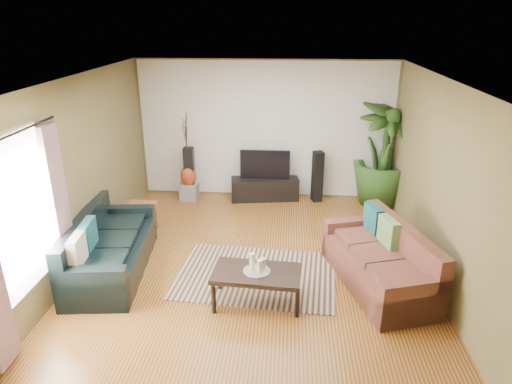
# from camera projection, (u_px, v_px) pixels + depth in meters

# --- Properties ---
(floor) EXTENTS (5.50, 5.50, 0.00)m
(floor) POSITION_uv_depth(u_px,v_px,m) (255.00, 262.00, 6.85)
(floor) COLOR olive
(floor) RESTS_ON ground
(ceiling) EXTENTS (5.50, 5.50, 0.00)m
(ceiling) POSITION_uv_depth(u_px,v_px,m) (255.00, 78.00, 5.86)
(ceiling) COLOR white
(ceiling) RESTS_ON ground
(wall_back) EXTENTS (5.00, 0.00, 5.00)m
(wall_back) POSITION_uv_depth(u_px,v_px,m) (266.00, 130.00, 8.91)
(wall_back) COLOR olive
(wall_back) RESTS_ON ground
(wall_front) EXTENTS (5.00, 0.00, 5.00)m
(wall_front) POSITION_uv_depth(u_px,v_px,m) (230.00, 287.00, 3.80)
(wall_front) COLOR olive
(wall_front) RESTS_ON ground
(wall_left) EXTENTS (0.00, 5.50, 5.50)m
(wall_left) POSITION_uv_depth(u_px,v_px,m) (81.00, 173.00, 6.53)
(wall_left) COLOR olive
(wall_left) RESTS_ON ground
(wall_right) EXTENTS (0.00, 5.50, 5.50)m
(wall_right) POSITION_uv_depth(u_px,v_px,m) (438.00, 182.00, 6.18)
(wall_right) COLOR olive
(wall_right) RESTS_ON ground
(backwall_panel) EXTENTS (4.90, 0.00, 4.90)m
(backwall_panel) POSITION_uv_depth(u_px,v_px,m) (266.00, 130.00, 8.90)
(backwall_panel) COLOR white
(backwall_panel) RESTS_ON ground
(window_pane) EXTENTS (0.00, 1.80, 1.80)m
(window_pane) POSITION_uv_depth(u_px,v_px,m) (20.00, 216.00, 5.02)
(window_pane) COLOR white
(window_pane) RESTS_ON ground
(curtain_far) EXTENTS (0.08, 0.35, 2.20)m
(curtain_far) POSITION_uv_depth(u_px,v_px,m) (60.00, 210.00, 5.81)
(curtain_far) COLOR gray
(curtain_far) RESTS_ON ground
(curtain_rod) EXTENTS (0.03, 1.90, 0.03)m
(curtain_rod) POSITION_uv_depth(u_px,v_px,m) (8.00, 136.00, 4.69)
(curtain_rod) COLOR black
(curtain_rod) RESTS_ON ground
(sofa_left) EXTENTS (1.11, 2.16, 0.85)m
(sofa_left) POSITION_uv_depth(u_px,v_px,m) (111.00, 244.00, 6.47)
(sofa_left) COLOR black
(sofa_left) RESTS_ON floor
(sofa_right) EXTENTS (1.39, 2.09, 0.85)m
(sofa_right) POSITION_uv_depth(u_px,v_px,m) (379.00, 257.00, 6.12)
(sofa_right) COLOR brown
(sofa_right) RESTS_ON floor
(area_rug) EXTENTS (2.34, 1.75, 0.01)m
(area_rug) POSITION_uv_depth(u_px,v_px,m) (256.00, 275.00, 6.49)
(area_rug) COLOR tan
(area_rug) RESTS_ON floor
(coffee_table) EXTENTS (1.15, 0.69, 0.45)m
(coffee_table) POSITION_uv_depth(u_px,v_px,m) (257.00, 287.00, 5.81)
(coffee_table) COLOR black
(coffee_table) RESTS_ON floor
(candle_tray) EXTENTS (0.34, 0.34, 0.02)m
(candle_tray) POSITION_uv_depth(u_px,v_px,m) (257.00, 271.00, 5.73)
(candle_tray) COLOR gray
(candle_tray) RESTS_ON coffee_table
(candle_tall) EXTENTS (0.07, 0.07, 0.22)m
(candle_tall) POSITION_uv_depth(u_px,v_px,m) (252.00, 261.00, 5.72)
(candle_tall) COLOR white
(candle_tall) RESTS_ON candle_tray
(candle_mid) EXTENTS (0.07, 0.07, 0.17)m
(candle_mid) POSITION_uv_depth(u_px,v_px,m) (260.00, 266.00, 5.65)
(candle_mid) COLOR beige
(candle_mid) RESTS_ON candle_tray
(candle_short) EXTENTS (0.07, 0.07, 0.14)m
(candle_short) POSITION_uv_depth(u_px,v_px,m) (263.00, 263.00, 5.75)
(candle_short) COLOR beige
(candle_short) RESTS_ON candle_tray
(tv_stand) EXTENTS (1.37, 0.59, 0.44)m
(tv_stand) POSITION_uv_depth(u_px,v_px,m) (265.00, 189.00, 9.09)
(tv_stand) COLOR black
(tv_stand) RESTS_ON floor
(television) EXTENTS (0.97, 0.05, 0.57)m
(television) POSITION_uv_depth(u_px,v_px,m) (265.00, 164.00, 8.90)
(television) COLOR black
(television) RESTS_ON tv_stand
(speaker_left) EXTENTS (0.20, 0.22, 1.06)m
(speaker_left) POSITION_uv_depth(u_px,v_px,m) (189.00, 174.00, 8.99)
(speaker_left) COLOR black
(speaker_left) RESTS_ON floor
(speaker_right) EXTENTS (0.23, 0.25, 1.01)m
(speaker_right) POSITION_uv_depth(u_px,v_px,m) (317.00, 177.00, 8.91)
(speaker_right) COLOR black
(speaker_right) RESTS_ON floor
(potted_plant) EXTENTS (1.52, 1.52, 2.01)m
(potted_plant) POSITION_uv_depth(u_px,v_px,m) (383.00, 153.00, 8.65)
(potted_plant) COLOR #234717
(potted_plant) RESTS_ON floor
(plant_pot) EXTENTS (0.37, 0.37, 0.29)m
(plant_pot) POSITION_uv_depth(u_px,v_px,m) (379.00, 195.00, 8.96)
(plant_pot) COLOR black
(plant_pot) RESTS_ON floor
(pedestal) EXTENTS (0.34, 0.34, 0.34)m
(pedestal) POSITION_uv_depth(u_px,v_px,m) (189.00, 191.00, 9.10)
(pedestal) COLOR gray
(pedestal) RESTS_ON floor
(vase) EXTENTS (0.31, 0.31, 0.43)m
(vase) POSITION_uv_depth(u_px,v_px,m) (188.00, 176.00, 8.98)
(vase) COLOR #92371A
(vase) RESTS_ON pedestal
(side_table) EXTENTS (0.53, 0.53, 0.52)m
(side_table) POSITION_uv_depth(u_px,v_px,m) (140.00, 220.00, 7.63)
(side_table) COLOR brown
(side_table) RESTS_ON floor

